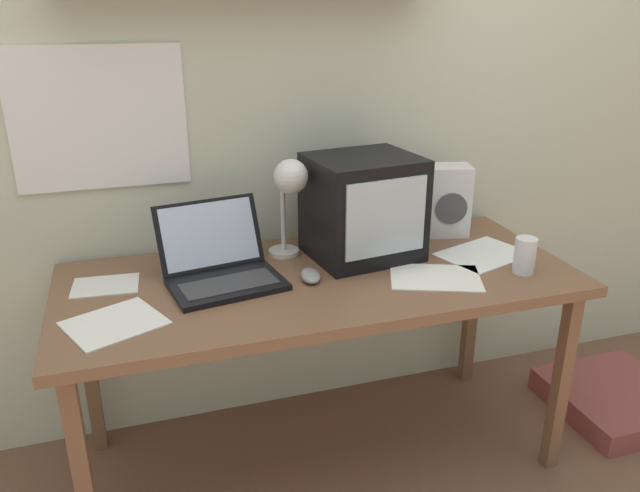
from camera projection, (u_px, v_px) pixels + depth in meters
ground_plane at (320, 454)px, 2.26m from camera, size 12.00×12.00×0.00m
back_wall at (283, 69)px, 2.13m from camera, size 5.60×0.24×2.60m
corner_desk at (320, 292)px, 2.02m from camera, size 1.64×0.71×0.71m
crt_monitor at (363, 207)px, 2.09m from camera, size 0.38×0.35×0.35m
laptop at (219, 262)px, 1.95m from camera, size 0.38×0.37×0.23m
desk_lamp at (290, 186)px, 2.02m from camera, size 0.12×0.18×0.35m
juice_glass at (525, 257)px, 1.99m from camera, size 0.07×0.07×0.12m
space_heater at (448, 201)px, 2.30m from camera, size 0.18×0.15×0.26m
computer_mouse at (310, 276)px, 1.95m from camera, size 0.07×0.11×0.03m
loose_paper_near_laptop at (114, 323)px, 1.69m from camera, size 0.30×0.29×0.00m
printed_handout at (105, 286)px, 1.92m from camera, size 0.21×0.16×0.00m
open_notebook at (435, 277)px, 1.97m from camera, size 0.34×0.29×0.00m
loose_paper_near_monitor at (483, 254)px, 2.15m from camera, size 0.35×0.30×0.00m
floor_cushion at (616, 399)px, 2.49m from camera, size 0.48×0.48×0.09m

